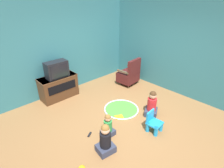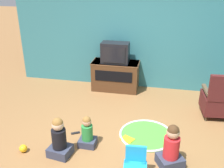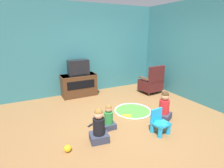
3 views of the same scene
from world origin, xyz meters
name	(u,v)px [view 3 (image 3 of 3)]	position (x,y,z in m)	size (l,w,h in m)	color
ground_plane	(129,121)	(0.00, 0.00, 0.00)	(30.00, 30.00, 0.00)	olive
wall_back	(81,50)	(-0.28, 2.50, 1.42)	(5.43, 0.12, 2.84)	teal
wall_right	(214,54)	(2.37, -0.22, 1.42)	(0.12, 5.56, 2.84)	teal
tv_cabinet	(79,85)	(-0.53, 2.16, 0.35)	(1.09, 0.51, 0.69)	#4C2D19
television	(78,68)	(-0.53, 2.12, 0.92)	(0.62, 0.34, 0.47)	black
black_armchair	(152,83)	(1.68, 1.31, 0.36)	(0.70, 0.63, 0.94)	brown
yellow_kid_chair	(160,124)	(0.28, -0.68, 0.19)	(0.34, 0.32, 0.48)	#1E99DB
play_mat	(133,111)	(0.36, 0.40, 0.01)	(0.95, 0.95, 0.04)	green
child_watching_left	(99,127)	(-0.92, -0.39, 0.29)	(0.38, 0.34, 0.66)	#33384C
child_watching_center	(109,118)	(-0.57, -0.07, 0.23)	(0.28, 0.25, 0.54)	#33384C
child_watching_right	(164,107)	(0.75, -0.29, 0.30)	(0.45, 0.43, 0.69)	#33384C
toy_ball	(68,148)	(-1.52, -0.44, 0.06)	(0.12, 0.12, 0.12)	yellow
book	(127,116)	(0.05, 0.19, 0.01)	(0.26, 0.24, 0.02)	gold
remote_control	(91,125)	(-0.87, 0.20, 0.01)	(0.15, 0.11, 0.02)	black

